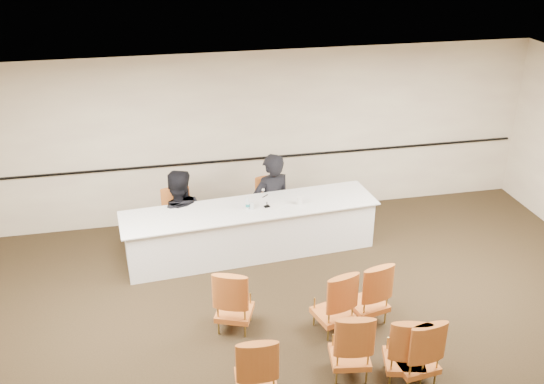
# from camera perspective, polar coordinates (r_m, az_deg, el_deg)

# --- Properties ---
(floor) EXTENTS (10.00, 10.00, 0.00)m
(floor) POSITION_cam_1_polar(r_m,az_deg,el_deg) (8.01, 4.15, -14.95)
(floor) COLOR black
(floor) RESTS_ON ground
(ceiling) EXTENTS (10.00, 10.00, 0.00)m
(ceiling) POSITION_cam_1_polar(r_m,az_deg,el_deg) (6.48, 4.99, 5.68)
(ceiling) COLOR white
(ceiling) RESTS_ON ground
(wall_back) EXTENTS (10.00, 0.04, 3.00)m
(wall_back) POSITION_cam_1_polar(r_m,az_deg,el_deg) (10.65, -1.43, 5.27)
(wall_back) COLOR #C2AD98
(wall_back) RESTS_ON ground
(wall_rail) EXTENTS (9.80, 0.04, 0.03)m
(wall_rail) POSITION_cam_1_polar(r_m,az_deg,el_deg) (10.75, -1.37, 3.20)
(wall_rail) COLOR black
(wall_rail) RESTS_ON wall_back
(panel_table) EXTENTS (4.15, 1.27, 0.82)m
(panel_table) POSITION_cam_1_polar(r_m,az_deg,el_deg) (9.82, -2.00, -3.59)
(panel_table) COLOR silver
(panel_table) RESTS_ON ground
(panelist_main) EXTENTS (0.83, 0.66, 1.97)m
(panelist_main) POSITION_cam_1_polar(r_m,az_deg,el_deg) (10.42, -0.03, -1.43)
(panelist_main) COLOR black
(panelist_main) RESTS_ON ground
(panelist_main_chair) EXTENTS (0.54, 0.54, 0.95)m
(panelist_main_chair) POSITION_cam_1_polar(r_m,az_deg,el_deg) (10.42, -0.03, -1.35)
(panelist_main_chair) COLOR #C35523
(panelist_main_chair) RESTS_ON ground
(panelist_second) EXTENTS (0.93, 0.73, 1.90)m
(panelist_second) POSITION_cam_1_polar(r_m,az_deg,el_deg) (10.17, -8.77, -2.92)
(panelist_second) COLOR black
(panelist_second) RESTS_ON ground
(panelist_second_chair) EXTENTS (0.54, 0.54, 0.95)m
(panelist_second_chair) POSITION_cam_1_polar(r_m,az_deg,el_deg) (10.13, -8.80, -2.52)
(panelist_second_chair) COLOR #C35523
(panelist_second_chair) RESTS_ON ground
(papers) EXTENTS (0.37, 0.33, 0.00)m
(papers) POSITION_cam_1_polar(r_m,az_deg,el_deg) (9.70, 0.65, -1.22)
(papers) COLOR white
(papers) RESTS_ON panel_table
(microphone) EXTENTS (0.14, 0.21, 0.27)m
(microphone) POSITION_cam_1_polar(r_m,az_deg,el_deg) (9.58, -0.48, -0.70)
(microphone) COLOR black
(microphone) RESTS_ON panel_table
(water_bottle) EXTENTS (0.08, 0.08, 0.22)m
(water_bottle) POSITION_cam_1_polar(r_m,az_deg,el_deg) (9.54, -2.31, -0.98)
(water_bottle) COLOR #17797E
(water_bottle) RESTS_ON panel_table
(drinking_glass) EXTENTS (0.07, 0.07, 0.10)m
(drinking_glass) POSITION_cam_1_polar(r_m,az_deg,el_deg) (9.55, -1.89, -1.34)
(drinking_glass) COLOR silver
(drinking_glass) RESTS_ON panel_table
(coffee_cup) EXTENTS (0.11, 0.11, 0.14)m
(coffee_cup) POSITION_cam_1_polar(r_m,az_deg,el_deg) (9.70, 2.58, -0.78)
(coffee_cup) COLOR white
(coffee_cup) RESTS_ON panel_table
(aud_chair_front_left) EXTENTS (0.65, 0.65, 0.95)m
(aud_chair_front_left) POSITION_cam_1_polar(r_m,az_deg,el_deg) (8.14, -3.59, -9.93)
(aud_chair_front_left) COLOR #C35523
(aud_chair_front_left) RESTS_ON ground
(aud_chair_front_mid) EXTENTS (0.61, 0.61, 0.95)m
(aud_chair_front_mid) POSITION_cam_1_polar(r_m,az_deg,el_deg) (8.13, 5.81, -10.06)
(aud_chair_front_mid) COLOR #C35523
(aud_chair_front_mid) RESTS_ON ground
(aud_chair_front_right) EXTENTS (0.60, 0.60, 0.95)m
(aud_chair_front_right) POSITION_cam_1_polar(r_m,az_deg,el_deg) (8.36, 9.07, -9.14)
(aud_chair_front_right) COLOR #C35523
(aud_chair_front_right) RESTS_ON ground
(aud_chair_back_left) EXTENTS (0.53, 0.53, 0.95)m
(aud_chair_back_left) POSITION_cam_1_polar(r_m,az_deg,el_deg) (7.11, -1.56, -16.03)
(aud_chair_back_left) COLOR #C35523
(aud_chair_back_left) RESTS_ON ground
(aud_chair_back_mid) EXTENTS (0.57, 0.57, 0.95)m
(aud_chair_back_mid) POSITION_cam_1_polar(r_m,az_deg,el_deg) (7.48, 7.40, -13.81)
(aud_chair_back_mid) COLOR #C35523
(aud_chair_back_mid) RESTS_ON ground
(aud_chair_back_right) EXTENTS (0.56, 0.56, 0.95)m
(aud_chair_back_right) POSITION_cam_1_polar(r_m,az_deg,el_deg) (7.53, 13.45, -14.09)
(aud_chair_back_right) COLOR #C35523
(aud_chair_back_right) RESTS_ON ground
(aud_chair_extra) EXTENTS (0.61, 0.61, 0.95)m
(aud_chair_extra) POSITION_cam_1_polar(r_m,az_deg,el_deg) (7.53, 12.47, -13.98)
(aud_chair_extra) COLOR #C35523
(aud_chair_extra) RESTS_ON ground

